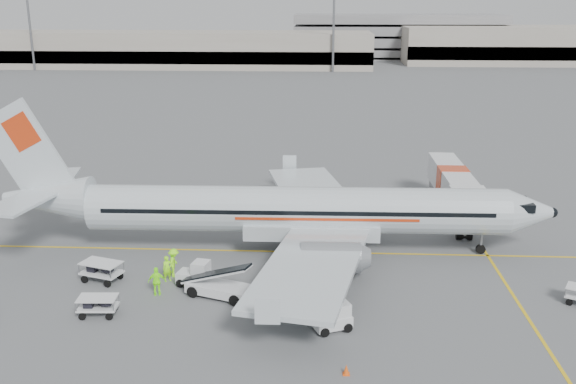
# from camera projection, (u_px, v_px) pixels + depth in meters

# --- Properties ---
(ground) EXTENTS (360.00, 360.00, 0.00)m
(ground) POSITION_uv_depth(u_px,v_px,m) (287.00, 252.00, 45.19)
(ground) COLOR #56595B
(stripe_lead) EXTENTS (44.00, 0.20, 0.01)m
(stripe_lead) POSITION_uv_depth(u_px,v_px,m) (287.00, 252.00, 45.19)
(stripe_lead) COLOR yellow
(stripe_lead) RESTS_ON ground
(stripe_cross) EXTENTS (0.20, 20.00, 0.01)m
(stripe_cross) POSITION_uv_depth(u_px,v_px,m) (522.00, 309.00, 36.84)
(stripe_cross) COLOR yellow
(stripe_cross) RESTS_ON ground
(terminal_west) EXTENTS (110.00, 22.00, 9.00)m
(terminal_west) POSITION_uv_depth(u_px,v_px,m) (163.00, 49.00, 170.24)
(terminal_west) COLOR gray
(terminal_west) RESTS_ON ground
(terminal_east) EXTENTS (90.00, 26.00, 10.00)m
(terminal_east) POSITION_uv_depth(u_px,v_px,m) (565.00, 45.00, 178.96)
(terminal_east) COLOR gray
(terminal_east) RESTS_ON ground
(parking_garage) EXTENTS (62.00, 24.00, 14.00)m
(parking_garage) POSITION_uv_depth(u_px,v_px,m) (397.00, 34.00, 194.98)
(parking_garage) COLOR slate
(parking_garage) RESTS_ON ground
(treeline) EXTENTS (300.00, 3.00, 6.00)m
(treeline) POSITION_uv_depth(u_px,v_px,m) (315.00, 44.00, 211.72)
(treeline) COLOR black
(treeline) RESTS_ON ground
(mast_west) EXTENTS (3.20, 1.20, 22.00)m
(mast_west) POSITION_uv_depth(u_px,v_px,m) (30.00, 25.00, 158.38)
(mast_west) COLOR slate
(mast_west) RESTS_ON ground
(mast_center) EXTENTS (3.20, 1.20, 22.00)m
(mast_center) POSITION_uv_depth(u_px,v_px,m) (334.00, 26.00, 154.65)
(mast_center) COLOR slate
(mast_center) RESTS_ON ground
(aircraft) EXTENTS (38.48, 30.36, 10.50)m
(aircraft) POSITION_uv_depth(u_px,v_px,m) (297.00, 179.00, 43.82)
(aircraft) COLOR silver
(aircraft) RESTS_ON ground
(jet_bridge) EXTENTS (2.93, 15.35, 4.03)m
(jet_bridge) POSITION_uv_depth(u_px,v_px,m) (452.00, 192.00, 52.21)
(jet_bridge) COLOR silver
(jet_bridge) RESTS_ON ground
(belt_loader) EXTENTS (5.60, 3.68, 2.84)m
(belt_loader) POSITION_uv_depth(u_px,v_px,m) (219.00, 274.00, 38.00)
(belt_loader) COLOR silver
(belt_loader) RESTS_ON ground
(tug_fore) EXTENTS (2.29, 1.86, 1.54)m
(tug_fore) POSITION_uv_depth(u_px,v_px,m) (332.00, 317.00, 34.29)
(tug_fore) COLOR silver
(tug_fore) RESTS_ON ground
(tug_mid) EXTENTS (2.27, 1.60, 1.59)m
(tug_mid) POSITION_uv_depth(u_px,v_px,m) (194.00, 273.00, 39.72)
(tug_mid) COLOR silver
(tug_mid) RESTS_ON ground
(cart_loaded_a) EXTENTS (2.81, 2.17, 1.29)m
(cart_loaded_a) POSITION_uv_depth(u_px,v_px,m) (102.00, 272.00, 40.29)
(cart_loaded_a) COLOR silver
(cart_loaded_a) RESTS_ON ground
(cart_loaded_b) EXTENTS (2.22, 1.38, 1.12)m
(cart_loaded_b) POSITION_uv_depth(u_px,v_px,m) (98.00, 306.00, 35.92)
(cart_loaded_b) COLOR silver
(cart_loaded_b) RESTS_ON ground
(cart_empty_a) EXTENTS (2.60, 1.68, 1.29)m
(cart_empty_a) POSITION_uv_depth(u_px,v_px,m) (286.00, 277.00, 39.50)
(cart_empty_a) COLOR silver
(cart_empty_a) RESTS_ON ground
(cone_port) EXTENTS (0.36, 0.36, 0.59)m
(cone_port) POSITION_uv_depth(u_px,v_px,m) (337.00, 201.00, 55.57)
(cone_port) COLOR #F35412
(cone_port) RESTS_ON ground
(cone_stbd) EXTENTS (0.33, 0.33, 0.54)m
(cone_stbd) POSITION_uv_depth(u_px,v_px,m) (346.00, 369.00, 30.30)
(cone_stbd) COLOR #F35412
(cone_stbd) RESTS_ON ground
(crew_a) EXTENTS (0.73, 0.67, 1.67)m
(crew_a) POSITION_uv_depth(u_px,v_px,m) (167.00, 269.00, 40.25)
(crew_a) COLOR #8DFD15
(crew_a) RESTS_ON ground
(crew_b) EXTENTS (0.95, 0.98, 1.60)m
(crew_b) POSITION_uv_depth(u_px,v_px,m) (195.00, 275.00, 39.37)
(crew_b) COLOR #8DFD15
(crew_b) RESTS_ON ground
(crew_c) EXTENTS (0.77, 1.25, 1.88)m
(crew_c) POSITION_uv_depth(u_px,v_px,m) (174.00, 263.00, 40.90)
(crew_c) COLOR #8DFD15
(crew_c) RESTS_ON ground
(crew_d) EXTENTS (1.11, 0.63, 1.79)m
(crew_d) POSITION_uv_depth(u_px,v_px,m) (157.00, 281.00, 38.30)
(crew_d) COLOR #8DFD15
(crew_d) RESTS_ON ground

